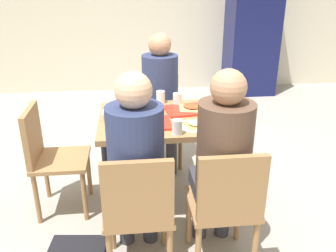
% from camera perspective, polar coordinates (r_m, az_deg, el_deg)
% --- Properties ---
extents(ground_plane, '(10.00, 10.00, 0.02)m').
position_cam_1_polar(ground_plane, '(2.99, 0.00, -11.93)').
color(ground_plane, '#9E998E').
extents(main_table, '(1.01, 0.75, 0.74)m').
position_cam_1_polar(main_table, '(2.68, 0.00, -0.75)').
color(main_table, '#9E7247').
rests_on(main_table, ground_plane).
extents(chair_near_left, '(0.40, 0.40, 0.84)m').
position_cam_1_polar(chair_near_left, '(2.08, -4.75, -12.89)').
color(chair_near_left, '#9E7247').
rests_on(chair_near_left, ground_plane).
extents(chair_near_right, '(0.40, 0.40, 0.84)m').
position_cam_1_polar(chair_near_right, '(2.14, 9.16, -11.91)').
color(chair_near_right, '#9E7247').
rests_on(chair_near_right, ground_plane).
extents(chair_far_side, '(0.40, 0.40, 0.84)m').
position_cam_1_polar(chair_far_side, '(3.44, -1.38, 2.19)').
color(chair_far_side, '#9E7247').
rests_on(chair_far_side, ground_plane).
extents(chair_left_end, '(0.40, 0.40, 0.84)m').
position_cam_1_polar(chair_left_end, '(2.80, -18.45, -4.06)').
color(chair_left_end, '#9E7247').
rests_on(chair_left_end, ground_plane).
extents(person_in_red, '(0.32, 0.42, 1.25)m').
position_cam_1_polar(person_in_red, '(2.07, -5.10, -5.07)').
color(person_in_red, '#383842').
rests_on(person_in_red, ground_plane).
extents(person_in_brown_jacket, '(0.32, 0.42, 1.25)m').
position_cam_1_polar(person_in_brown_jacket, '(2.13, 8.61, -4.34)').
color(person_in_brown_jacket, '#383842').
rests_on(person_in_brown_jacket, ground_plane).
extents(person_far_side, '(0.32, 0.42, 1.25)m').
position_cam_1_polar(person_far_side, '(3.22, -1.21, 5.42)').
color(person_far_side, '#383842').
rests_on(person_far_side, ground_plane).
extents(tray_red_near, '(0.37, 0.27, 0.02)m').
position_cam_1_polar(tray_red_near, '(2.51, -3.69, 0.39)').
color(tray_red_near, red).
rests_on(tray_red_near, main_table).
extents(tray_red_far, '(0.39, 0.31, 0.02)m').
position_cam_1_polar(tray_red_far, '(2.77, 3.39, 2.61)').
color(tray_red_far, red).
rests_on(tray_red_far, main_table).
extents(paper_plate_center, '(0.22, 0.22, 0.01)m').
position_cam_1_polar(paper_plate_center, '(2.82, -3.52, 2.93)').
color(paper_plate_center, white).
rests_on(paper_plate_center, main_table).
extents(paper_plate_near_edge, '(0.22, 0.22, 0.01)m').
position_cam_1_polar(paper_plate_near_edge, '(2.47, 4.01, -0.03)').
color(paper_plate_near_edge, white).
rests_on(paper_plate_near_edge, main_table).
extents(pizza_slice_a, '(0.23, 0.23, 0.02)m').
position_cam_1_polar(pizza_slice_a, '(2.49, -3.91, 0.67)').
color(pizza_slice_a, tan).
rests_on(pizza_slice_a, tray_red_near).
extents(pizza_slice_b, '(0.26, 0.26, 0.02)m').
position_cam_1_polar(pizza_slice_b, '(2.78, 3.73, 3.06)').
color(pizza_slice_b, '#DBAD60').
rests_on(pizza_slice_b, tray_red_far).
extents(pizza_slice_c, '(0.23, 0.27, 0.02)m').
position_cam_1_polar(pizza_slice_c, '(2.82, -3.37, 3.19)').
color(pizza_slice_c, tan).
rests_on(pizza_slice_c, paper_plate_center).
extents(pizza_slice_d, '(0.23, 0.23, 0.02)m').
position_cam_1_polar(pizza_slice_d, '(2.49, 4.51, 0.42)').
color(pizza_slice_d, tan).
rests_on(pizza_slice_d, paper_plate_near_edge).
extents(plastic_cup_a, '(0.07, 0.07, 0.10)m').
position_cam_1_polar(plastic_cup_a, '(2.92, -1.18, 4.62)').
color(plastic_cup_a, white).
rests_on(plastic_cup_a, main_table).
extents(plastic_cup_b, '(0.07, 0.07, 0.10)m').
position_cam_1_polar(plastic_cup_b, '(2.33, 1.47, -0.18)').
color(plastic_cup_b, white).
rests_on(plastic_cup_b, main_table).
extents(plastic_cup_c, '(0.07, 0.07, 0.10)m').
position_cam_1_polar(plastic_cup_c, '(2.67, -8.79, 2.54)').
color(plastic_cup_c, white).
rests_on(plastic_cup_c, main_table).
extents(plastic_cup_d, '(0.07, 0.07, 0.10)m').
position_cam_1_polar(plastic_cup_d, '(2.86, 1.48, 4.24)').
color(plastic_cup_d, white).
rests_on(plastic_cup_d, main_table).
extents(soda_can, '(0.07, 0.07, 0.12)m').
position_cam_1_polar(soda_can, '(2.72, 9.00, 3.15)').
color(soda_can, '#B7BCC6').
rests_on(soda_can, main_table).
extents(condiment_bottle, '(0.06, 0.06, 0.16)m').
position_cam_1_polar(condiment_bottle, '(2.79, -7.18, 4.24)').
color(condiment_bottle, orange).
rests_on(condiment_bottle, main_table).
extents(foil_bundle, '(0.10, 0.10, 0.10)m').
position_cam_1_polar(foil_bundle, '(2.60, -9.40, 1.95)').
color(foil_bundle, silver).
rests_on(foil_bundle, main_table).
extents(drink_fridge, '(0.70, 0.60, 1.90)m').
position_cam_1_polar(drink_fridge, '(5.66, 13.17, 14.66)').
color(drink_fridge, '#14194C').
rests_on(drink_fridge, ground_plane).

